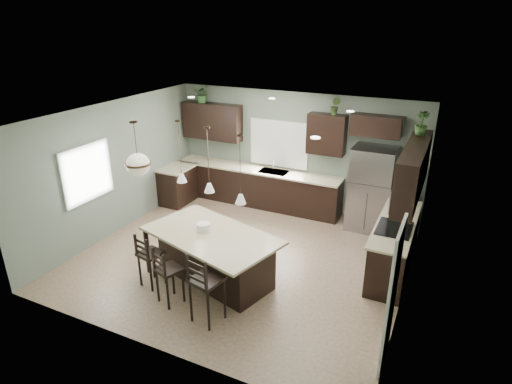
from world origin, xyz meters
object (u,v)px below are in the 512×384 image
object	(u,v)px
bar_stool_left	(151,259)
plant_back_left	(202,94)
serving_dish	(203,227)
bar_stool_right	(207,287)
bar_stool_center	(170,275)
refrigerator	(371,189)
kitchen_island	(212,258)

from	to	relation	value
bar_stool_left	plant_back_left	size ratio (longest dim) A/B	2.29
serving_dish	bar_stool_right	distance (m)	1.28
bar_stool_left	bar_stool_center	world-z (taller)	bar_stool_center
serving_dish	bar_stool_right	world-z (taller)	bar_stool_right
serving_dish	bar_stool_center	world-z (taller)	serving_dish
refrigerator	bar_stool_left	world-z (taller)	refrigerator
refrigerator	kitchen_island	bearing A→B (deg)	-122.13
kitchen_island	bar_stool_left	world-z (taller)	bar_stool_left
kitchen_island	bar_stool_center	size ratio (longest dim) A/B	2.27
kitchen_island	bar_stool_right	bearing A→B (deg)	-47.37
bar_stool_center	plant_back_left	bearing A→B (deg)	135.05
kitchen_island	refrigerator	bearing A→B (deg)	73.65
bar_stool_right	bar_stool_center	bearing A→B (deg)	-177.80
refrigerator	plant_back_left	distance (m)	4.64
serving_dish	bar_stool_left	xyz separation A→B (m)	(-0.69, -0.62, -0.49)
refrigerator	bar_stool_center	distance (m)	4.73
serving_dish	bar_stool_left	bearing A→B (deg)	-138.24
refrigerator	plant_back_left	world-z (taller)	plant_back_left
serving_dish	bar_stool_left	world-z (taller)	serving_dish
bar_stool_right	refrigerator	bearing A→B (deg)	81.10
bar_stool_left	plant_back_left	bearing A→B (deg)	120.80
kitchen_island	bar_stool_right	distance (m)	1.08
bar_stool_left	bar_stool_center	xyz separation A→B (m)	(0.58, -0.27, 0.00)
bar_stool_left	plant_back_left	distance (m)	4.77
kitchen_island	plant_back_left	world-z (taller)	plant_back_left
plant_back_left	serving_dish	bearing A→B (deg)	-58.75
bar_stool_center	bar_stool_left	bearing A→B (deg)	175.78
bar_stool_left	bar_stool_center	size ratio (longest dim) A/B	0.99
refrigerator	bar_stool_center	size ratio (longest dim) A/B	1.82
plant_back_left	bar_stool_right	bearing A→B (deg)	-58.16
refrigerator	plant_back_left	xyz separation A→B (m)	(-4.31, 0.23, 1.70)
bar_stool_right	bar_stool_left	bearing A→B (deg)	175.29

